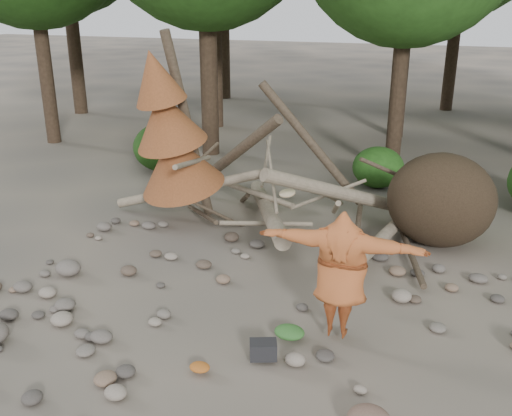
% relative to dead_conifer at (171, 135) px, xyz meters
% --- Properties ---
extents(ground, '(120.00, 120.00, 0.00)m').
position_rel_dead_conifer_xyz_m(ground, '(3.12, -3.37, -2.11)').
color(ground, '#514C44').
rests_on(ground, ground).
extents(deadfall_pile, '(8.55, 5.24, 3.30)m').
position_rel_dead_conifer_xyz_m(deadfall_pile, '(5.13, 0.87, -1.16)').
color(deadfall_pile, '#332619').
rests_on(deadfall_pile, ground).
extents(dead_conifer, '(2.06, 2.16, 4.35)m').
position_rel_dead_conifer_xyz_m(dead_conifer, '(0.00, 0.00, 0.00)').
color(dead_conifer, '#4C3F30').
rests_on(dead_conifer, ground).
extents(bush_left, '(1.80, 1.80, 1.44)m').
position_rel_dead_conifer_xyz_m(bush_left, '(-2.38, 3.83, -1.39)').
color(bush_left, '#1D4612').
rests_on(bush_left, ground).
extents(bush_mid, '(1.40, 1.40, 1.12)m').
position_rel_dead_conifer_xyz_m(bush_mid, '(3.92, 4.43, -1.55)').
color(bush_mid, '#275919').
rests_on(bush_mid, ground).
extents(frisbee_thrower, '(2.48, 0.72, 2.21)m').
position_rel_dead_conifer_xyz_m(frisbee_thrower, '(4.52, -3.29, -1.03)').
color(frisbee_thrower, '#B05527').
rests_on(frisbee_thrower, ground).
extents(backpack, '(0.46, 0.38, 0.26)m').
position_rel_dead_conifer_xyz_m(backpack, '(3.66, -4.26, -1.98)').
color(backpack, black).
rests_on(backpack, ground).
extents(cloth_green, '(0.47, 0.39, 0.18)m').
position_rel_dead_conifer_xyz_m(cloth_green, '(3.85, -3.61, -2.02)').
color(cloth_green, '#306528').
rests_on(cloth_green, ground).
extents(cloth_orange, '(0.29, 0.24, 0.11)m').
position_rel_dead_conifer_xyz_m(cloth_orange, '(2.92, -4.84, -2.06)').
color(cloth_orange, '#A7561C').
rests_on(cloth_orange, ground).
extents(boulder_mid_left, '(0.48, 0.43, 0.29)m').
position_rel_dead_conifer_xyz_m(boulder_mid_left, '(-0.71, -2.97, -1.97)').
color(boulder_mid_left, '#675F56').
rests_on(boulder_mid_left, ground).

